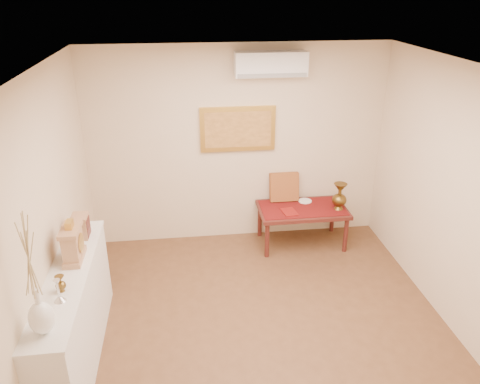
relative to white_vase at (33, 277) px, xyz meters
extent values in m
plane|color=brown|center=(1.83, 0.78, -1.47)|extent=(4.50, 4.50, 0.00)
plane|color=silver|center=(1.83, 0.78, 1.23)|extent=(4.50, 4.50, 0.00)
cube|color=beige|center=(1.83, 3.03, -0.12)|extent=(4.00, 0.02, 2.70)
cube|color=beige|center=(-0.17, 0.78, -0.12)|extent=(0.02, 4.50, 2.70)
cube|color=beige|center=(3.83, 0.78, -0.12)|extent=(0.02, 4.50, 2.70)
cube|color=maroon|center=(2.68, 2.66, -0.92)|extent=(1.14, 0.59, 0.01)
cylinder|color=white|center=(2.76, 2.85, -0.91)|extent=(0.19, 0.19, 0.01)
cube|color=maroon|center=(2.47, 2.54, -0.91)|extent=(0.22, 0.27, 0.01)
cube|color=maroon|center=(2.48, 2.93, -0.71)|extent=(0.40, 0.18, 0.41)
cube|color=white|center=(0.01, 0.78, -1.00)|extent=(0.35, 2.00, 0.95)
cube|color=white|center=(0.01, 0.78, -0.51)|extent=(0.37, 2.02, 0.03)
cube|color=tan|center=(0.03, 1.01, -0.47)|extent=(0.16, 0.36, 0.05)
cube|color=tan|center=(0.03, 1.01, -0.32)|extent=(0.14, 0.30, 0.25)
cylinder|color=beige|center=(0.11, 1.01, -0.32)|extent=(0.01, 0.17, 0.17)
cylinder|color=gold|center=(0.11, 1.01, -0.32)|extent=(0.01, 0.19, 0.19)
cube|color=tan|center=(0.03, 1.01, -0.17)|extent=(0.17, 0.34, 0.04)
cube|color=gold|center=(0.03, 1.01, -0.12)|extent=(0.06, 0.11, 0.07)
cube|color=tan|center=(0.02, 1.45, -0.38)|extent=(0.15, 0.20, 0.22)
cube|color=#501D18|center=(0.10, 1.45, -0.43)|extent=(0.01, 0.17, 0.09)
cube|color=#501D18|center=(0.10, 1.45, -0.33)|extent=(0.01, 0.17, 0.09)
cube|color=tan|center=(0.02, 1.45, -0.26)|extent=(0.16, 0.21, 0.02)
cube|color=#501D18|center=(2.68, 2.66, -0.95)|extent=(1.20, 0.70, 0.05)
cylinder|color=#501D18|center=(2.14, 2.37, -1.22)|extent=(0.06, 0.06, 0.50)
cylinder|color=#501D18|center=(3.22, 2.37, -1.22)|extent=(0.06, 0.06, 0.50)
cylinder|color=#501D18|center=(2.14, 2.95, -1.22)|extent=(0.06, 0.06, 0.50)
cylinder|color=#501D18|center=(3.22, 2.95, -1.22)|extent=(0.06, 0.06, 0.50)
cube|color=gold|center=(1.83, 3.00, 0.13)|extent=(1.00, 0.05, 0.60)
cube|color=#C78F45|center=(1.83, 2.98, 0.13)|extent=(0.88, 0.01, 0.48)
cube|color=white|center=(2.23, 2.90, 0.98)|extent=(0.90, 0.24, 0.30)
cube|color=gray|center=(2.23, 2.78, 0.86)|extent=(0.86, 0.02, 0.05)
camera|label=1|loc=(1.10, -2.92, 1.91)|focal=35.00mm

